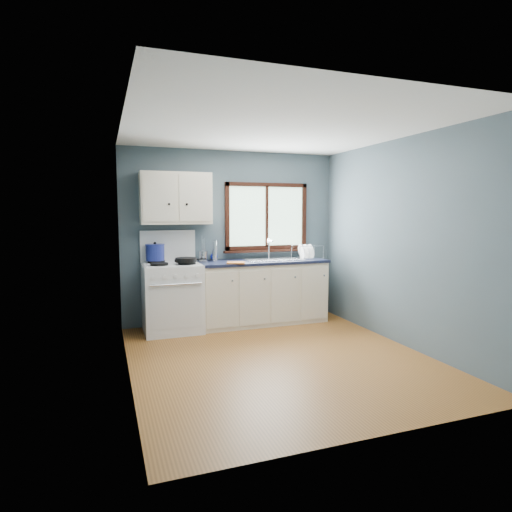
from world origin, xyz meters
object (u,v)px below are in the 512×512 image
object	(u,v)px
gas_range	(172,295)
dish_rack	(307,255)
base_cabinets	(262,295)
utensil_crock	(203,256)
sink	(274,264)
thermos	(215,251)
skillet	(186,260)
stockpot	(155,252)

from	to	relation	value
gas_range	dish_rack	bearing A→B (deg)	1.32
base_cabinets	utensil_crock	bearing A→B (deg)	168.40
sink	thermos	bearing A→B (deg)	173.22
sink	thermos	distance (m)	0.89
gas_range	sink	distance (m)	1.53
base_cabinets	skillet	distance (m)	1.29
base_cabinets	sink	xyz separation A→B (m)	(0.18, -0.00, 0.45)
gas_range	thermos	world-z (taller)	gas_range
skillet	utensil_crock	bearing A→B (deg)	39.35
stockpot	skillet	bearing A→B (deg)	-41.87
stockpot	thermos	world-z (taller)	stockpot
skillet	thermos	xyz separation A→B (m)	(0.46, 0.29, 0.07)
base_cabinets	stockpot	size ratio (longest dim) A/B	6.50
sink	skillet	bearing A→B (deg)	-172.07
gas_range	base_cabinets	size ratio (longest dim) A/B	0.74
base_cabinets	dish_rack	bearing A→B (deg)	2.21
sink	stockpot	size ratio (longest dim) A/B	2.95
base_cabinets	stockpot	world-z (taller)	stockpot
gas_range	sink	size ratio (longest dim) A/B	1.62
dish_rack	base_cabinets	bearing A→B (deg)	-177.88
utensil_crock	dish_rack	distance (m)	1.56
sink	stockpot	bearing A→B (deg)	175.14
sink	skillet	size ratio (longest dim) A/B	1.91
dish_rack	skillet	bearing A→B (deg)	-173.63
skillet	dish_rack	xyz separation A→B (m)	(1.87, 0.21, -0.01)
sink	utensil_crock	bearing A→B (deg)	170.41
sink	dish_rack	bearing A→B (deg)	2.98
gas_range	dish_rack	distance (m)	2.09
gas_range	base_cabinets	world-z (taller)	gas_range
gas_range	skillet	size ratio (longest dim) A/B	3.10
dish_rack	gas_range	bearing A→B (deg)	-178.78
stockpot	utensil_crock	distance (m)	0.68
stockpot	utensil_crock	size ratio (longest dim) A/B	0.78
stockpot	thermos	size ratio (longest dim) A/B	1.00
thermos	gas_range	bearing A→B (deg)	-169.12
gas_range	skillet	distance (m)	0.55
gas_range	dish_rack	xyz separation A→B (m)	(2.04, 0.05, 0.48)
sink	dish_rack	xyz separation A→B (m)	(0.55, 0.03, 0.12)
gas_range	utensil_crock	xyz separation A→B (m)	(0.48, 0.19, 0.50)
sink	skillet	distance (m)	1.33
utensil_crock	gas_range	bearing A→B (deg)	-158.64
sink	utensil_crock	size ratio (longest dim) A/B	2.31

